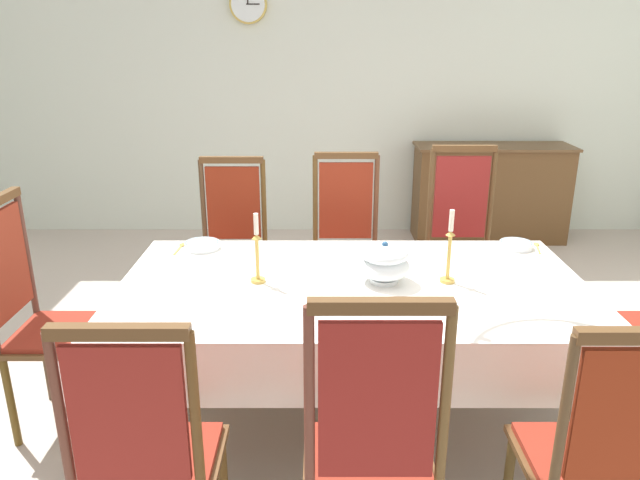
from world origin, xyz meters
name	(u,v)px	position (x,y,z in m)	size (l,w,h in m)	color
ground	(350,398)	(0.00, 0.00, -0.02)	(6.82, 5.90, 0.04)	beige
back_wall	(339,60)	(0.00, 2.99, 1.64)	(6.82, 0.08, 3.28)	silver
dining_table	(355,297)	(0.00, -0.22, 0.69)	(2.16, 1.17, 0.76)	brown
tablecloth	(355,294)	(0.00, -0.22, 0.70)	(2.18, 1.19, 0.29)	white
chair_south_a	(150,455)	(-0.71, -1.21, 0.57)	(0.44, 0.42, 1.10)	brown
chair_north_a	(235,247)	(-0.71, 0.77, 0.58)	(0.44, 0.42, 1.14)	brown
chair_south_b	(374,450)	(0.01, -1.21, 0.60)	(0.44, 0.42, 1.18)	brown
chair_north_b	(348,246)	(0.01, 0.77, 0.59)	(0.44, 0.42, 1.17)	brown
chair_south_c	(602,458)	(0.75, -1.21, 0.57)	(0.44, 0.42, 1.09)	#513E1C
chair_north_c	(464,243)	(0.75, 0.77, 0.61)	(0.44, 0.42, 1.21)	brown
chair_head_west	(44,314)	(-1.49, -0.22, 0.60)	(0.42, 0.44, 1.17)	brown
soup_tureen	(387,263)	(0.15, -0.22, 0.86)	(0.24, 0.24, 0.20)	white
candlestick_west	(260,255)	(-0.44, -0.22, 0.90)	(0.07, 0.07, 0.33)	gold
candlestick_east	(452,254)	(0.44, -0.22, 0.90)	(0.07, 0.07, 0.35)	gold
bowl_near_left	(519,245)	(0.91, 0.25, 0.78)	(0.17, 0.17, 0.04)	white
bowl_near_right	(205,245)	(-0.79, 0.24, 0.79)	(0.19, 0.19, 0.04)	white
spoon_primary	(540,246)	(1.04, 0.28, 0.77)	(0.05, 0.18, 0.01)	gold
spoon_secondary	(184,246)	(-0.91, 0.27, 0.77)	(0.03, 0.18, 0.01)	gold
sideboard	(493,193)	(1.45, 2.67, 0.45)	(1.44, 0.48, 0.90)	brown
mounted_clock	(251,4)	(-0.79, 2.92, 2.12)	(0.34, 0.06, 0.34)	#D1B251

